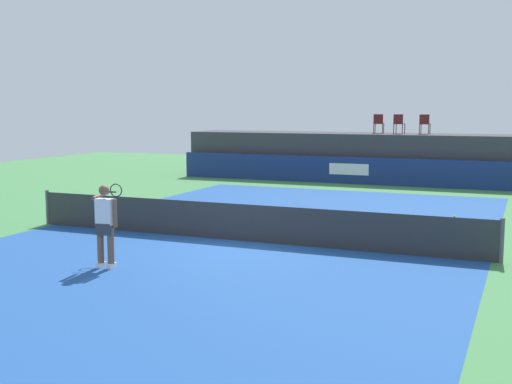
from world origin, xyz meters
TOP-DOWN VIEW (x-y plane):
  - ground_plane at (0.00, 3.00)m, footprint 48.00×48.00m
  - court_inner at (0.00, 0.00)m, footprint 12.00×22.00m
  - sponsor_wall at (-0.00, 13.50)m, footprint 18.00×0.22m
  - spectator_platform at (0.00, 15.30)m, footprint 18.00×2.80m
  - spectator_chair_far_left at (0.11, 15.36)m, footprint 0.47×0.47m
  - spectator_chair_left at (1.05, 15.34)m, footprint 0.48×0.48m
  - spectator_chair_center at (2.20, 15.42)m, footprint 0.44×0.44m
  - tennis_net at (0.00, 0.00)m, footprint 12.40×0.02m
  - net_post_near at (-6.20, 0.00)m, footprint 0.10×0.10m
  - net_post_far at (6.20, 0.00)m, footprint 0.10×0.10m
  - tennis_player at (-1.53, -3.66)m, footprint 0.80×1.12m
  - tennis_ball at (4.60, 5.88)m, footprint 0.07×0.07m

SIDE VIEW (x-z plane):
  - ground_plane at x=0.00m, z-range 0.00..0.00m
  - court_inner at x=0.00m, z-range 0.00..0.00m
  - tennis_ball at x=4.60m, z-range 0.00..0.07m
  - tennis_net at x=0.00m, z-range 0.00..0.95m
  - net_post_near at x=-6.20m, z-range 0.00..1.00m
  - net_post_far at x=6.20m, z-range 0.00..1.00m
  - sponsor_wall at x=0.00m, z-range 0.00..1.20m
  - tennis_player at x=-1.53m, z-range 0.07..1.84m
  - spectator_platform at x=0.00m, z-range 0.00..2.20m
  - spectator_chair_far_left at x=0.11m, z-range 2.25..3.14m
  - spectator_chair_left at x=1.05m, z-range 2.25..3.14m
  - spectator_chair_center at x=2.20m, z-range 2.25..3.14m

